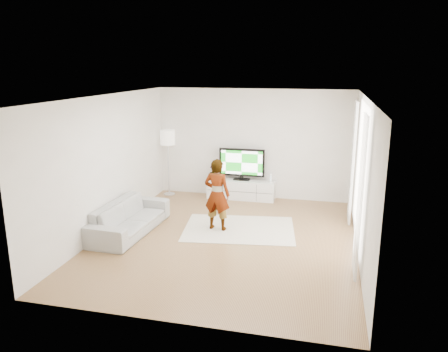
% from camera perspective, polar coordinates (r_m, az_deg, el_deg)
% --- Properties ---
extents(floor, '(6.00, 6.00, 0.00)m').
position_cam_1_polar(floor, '(8.79, 0.31, -8.24)').
color(floor, olive).
rests_on(floor, ground).
extents(ceiling, '(6.00, 6.00, 0.00)m').
position_cam_1_polar(ceiling, '(8.13, 0.34, 10.30)').
color(ceiling, white).
rests_on(ceiling, wall_back).
extents(wall_left, '(0.02, 6.00, 2.80)m').
position_cam_1_polar(wall_left, '(9.23, -14.97, 1.50)').
color(wall_left, white).
rests_on(wall_left, floor).
extents(wall_right, '(0.02, 6.00, 2.80)m').
position_cam_1_polar(wall_right, '(8.17, 17.66, -0.33)').
color(wall_right, white).
rests_on(wall_right, floor).
extents(wall_back, '(5.00, 0.02, 2.80)m').
position_cam_1_polar(wall_back, '(11.23, 3.83, 4.18)').
color(wall_back, white).
rests_on(wall_back, floor).
extents(wall_front, '(5.00, 0.02, 2.80)m').
position_cam_1_polar(wall_front, '(5.60, -6.76, -6.39)').
color(wall_front, white).
rests_on(wall_front, floor).
extents(window, '(0.01, 2.60, 2.50)m').
position_cam_1_polar(window, '(8.45, 17.42, 0.51)').
color(window, white).
rests_on(window, wall_right).
extents(curtain_near, '(0.04, 0.70, 2.60)m').
position_cam_1_polar(curtain_near, '(7.21, 17.34, -2.62)').
color(curtain_near, white).
rests_on(curtain_near, floor).
extents(curtain_far, '(0.04, 0.70, 2.60)m').
position_cam_1_polar(curtain_far, '(9.73, 16.46, 1.74)').
color(curtain_far, white).
rests_on(curtain_far, floor).
extents(media_console, '(1.74, 0.49, 0.49)m').
position_cam_1_polar(media_console, '(11.31, 2.28, -1.74)').
color(media_console, white).
rests_on(media_console, floor).
extents(television, '(1.17, 0.23, 0.82)m').
position_cam_1_polar(television, '(11.17, 2.34, 1.69)').
color(television, black).
rests_on(television, media_console).
extents(game_console, '(0.06, 0.16, 0.21)m').
position_cam_1_polar(game_console, '(11.10, 6.16, -0.24)').
color(game_console, white).
rests_on(game_console, media_console).
extents(potted_plant, '(0.25, 0.25, 0.38)m').
position_cam_1_polar(potted_plant, '(11.36, -1.36, 0.61)').
color(potted_plant, '#3F7238').
rests_on(potted_plant, media_console).
extents(rug, '(2.50, 1.95, 0.01)m').
position_cam_1_polar(rug, '(9.30, 1.98, -6.91)').
color(rug, beige).
rests_on(rug, floor).
extents(player, '(0.59, 0.42, 1.51)m').
position_cam_1_polar(player, '(9.04, -0.92, -2.44)').
color(player, '#334772').
rests_on(player, rug).
extents(sofa, '(0.96, 2.22, 0.64)m').
position_cam_1_polar(sofa, '(9.24, -12.22, -5.31)').
color(sofa, '#A5A5A0').
rests_on(sofa, floor).
extents(floor_lamp, '(0.38, 0.38, 1.73)m').
position_cam_1_polar(floor_lamp, '(11.48, -7.38, 4.64)').
color(floor_lamp, silver).
rests_on(floor_lamp, floor).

